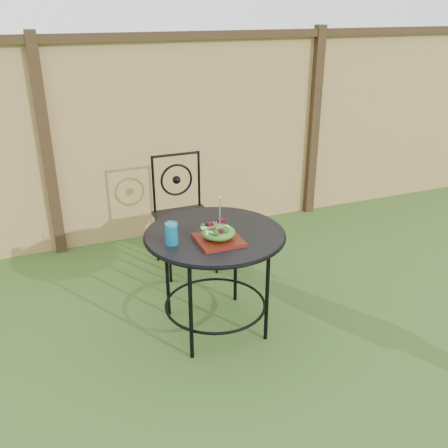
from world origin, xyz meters
name	(u,v)px	position (x,y,z in m)	size (l,w,h in m)	color
ground	(304,356)	(0.00, 0.00, 0.00)	(60.00, 60.00, 0.00)	#234817
fence	(192,135)	(0.00, 2.19, 0.95)	(8.00, 0.12, 1.90)	tan
patio_table	(215,252)	(-0.41, 0.53, 0.59)	(0.92, 0.92, 0.72)	black
patio_chair	(183,210)	(-0.33, 1.49, 0.50)	(0.46, 0.46, 0.95)	black
salad_plate	(218,240)	(-0.43, 0.39, 0.74)	(0.27, 0.27, 0.02)	#4A0A0A
salad	(218,232)	(-0.43, 0.39, 0.79)	(0.21, 0.21, 0.08)	#235614
fork	(220,213)	(-0.42, 0.39, 0.92)	(0.01, 0.01, 0.18)	silver
drinking_glass	(172,233)	(-0.71, 0.47, 0.79)	(0.08, 0.08, 0.14)	#0C698F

